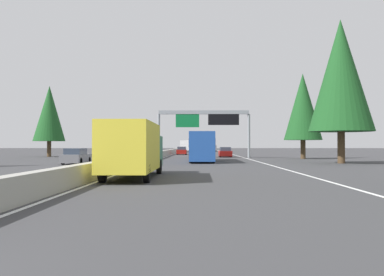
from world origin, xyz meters
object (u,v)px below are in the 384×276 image
object	(u,v)px
sedan_mid_left	(182,151)
pickup_far_left	(199,148)
sign_gantry_overhead	(205,120)
conifer_right_near	(341,75)
sedan_mid_center	(225,152)
sedan_distant_b	(199,148)
oncoming_near	(116,151)
oncoming_far	(76,157)
box_truck_near_center	(134,148)
minivan_far_right	(213,148)
conifer_right_mid	(303,107)
conifer_left_near	(49,114)
box_truck_near_right	(185,146)
bus_mid_right	(202,146)

from	to	relation	value
sedan_mid_left	pickup_far_left	xyz separation A→B (m)	(25.84, -3.31, 0.23)
sign_gantry_overhead	sedan_mid_left	distance (m)	20.03
sign_gantry_overhead	conifer_right_near	world-z (taller)	conifer_right_near
sedan_mid_center	sedan_distant_b	xyz separation A→B (m)	(74.43, 3.81, 0.00)
sedan_mid_center	oncoming_near	distance (m)	15.94
sedan_mid_left	oncoming_far	world-z (taller)	same
conifer_right_near	box_truck_near_center	bearing A→B (deg)	134.88
box_truck_near_center	minivan_far_right	size ratio (longest dim) A/B	1.70
minivan_far_right	conifer_right_near	xyz separation A→B (m)	(-70.56, -10.01, 7.63)
conifer_right_near	oncoming_far	bearing A→B (deg)	93.14
pickup_far_left	oncoming_near	world-z (taller)	same
conifer_right_near	conifer_right_mid	distance (m)	12.78
box_truck_near_center	sign_gantry_overhead	bearing A→B (deg)	-7.64
sedan_mid_left	oncoming_near	bearing A→B (deg)	153.97
sign_gantry_overhead	conifer_left_near	world-z (taller)	conifer_left_near
sedan_distant_b	conifer_right_near	distance (m)	95.94
sedan_mid_left	oncoming_near	xyz separation A→B (m)	(-17.47, 8.53, 0.23)
conifer_right_mid	conifer_right_near	bearing A→B (deg)	-178.27
pickup_far_left	sign_gantry_overhead	bearing A→B (deg)	-179.14
minivan_far_right	conifer_right_mid	xyz separation A→B (m)	(-57.93, -9.63, 5.77)
sedan_mid_left	box_truck_near_right	bearing A→B (deg)	0.58
sedan_mid_left	box_truck_near_right	size ratio (longest dim) A/B	0.52
minivan_far_right	oncoming_far	size ratio (longest dim) A/B	1.14
sedan_distant_b	conifer_left_near	bearing A→B (deg)	162.75
conifer_right_near	conifer_right_mid	size ratio (longest dim) A/B	1.28
minivan_far_right	sedan_mid_left	bearing A→B (deg)	169.06
pickup_far_left	conifer_right_mid	xyz separation A→B (m)	(-47.62, -13.30, 5.81)
oncoming_near	conifer_right_mid	xyz separation A→B (m)	(-4.31, -25.15, 5.81)
conifer_right_near	conifer_right_mid	world-z (taller)	conifer_right_near
sedan_mid_center	conifer_left_near	world-z (taller)	conifer_left_near
box_truck_near_center	oncoming_near	world-z (taller)	box_truck_near_center
sign_gantry_overhead	oncoming_far	world-z (taller)	sign_gantry_overhead
oncoming_near	oncoming_far	world-z (taller)	oncoming_near
sedan_distant_b	sedan_mid_left	world-z (taller)	same
sedan_mid_center	sedan_distant_b	world-z (taller)	same
sedan_mid_left	conifer_right_near	size ratio (longest dim) A/B	0.31
box_truck_near_center	conifer_left_near	size ratio (longest dim) A/B	0.79
oncoming_near	conifer_right_near	world-z (taller)	conifer_right_near
box_truck_near_center	sedan_mid_left	bearing A→B (deg)	-0.43
sedan_mid_left	box_truck_near_right	world-z (taller)	box_truck_near_right
bus_mid_right	oncoming_far	distance (m)	13.26
pickup_far_left	conifer_right_mid	bearing A→B (deg)	-164.39
sedan_mid_left	conifer_right_near	distance (m)	39.19
box_truck_near_right	box_truck_near_center	bearing A→B (deg)	179.93
sedan_distant_b	sedan_mid_left	bearing A→B (deg)	176.90
minivan_far_right	sedan_distant_b	bearing A→B (deg)	8.80
oncoming_near	bus_mid_right	bearing A→B (deg)	43.37
oncoming_near	conifer_left_near	size ratio (longest dim) A/B	0.52
pickup_far_left	oncoming_near	xyz separation A→B (m)	(-43.32, 11.85, 0.00)
box_truck_near_center	sedan_mid_left	world-z (taller)	box_truck_near_center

